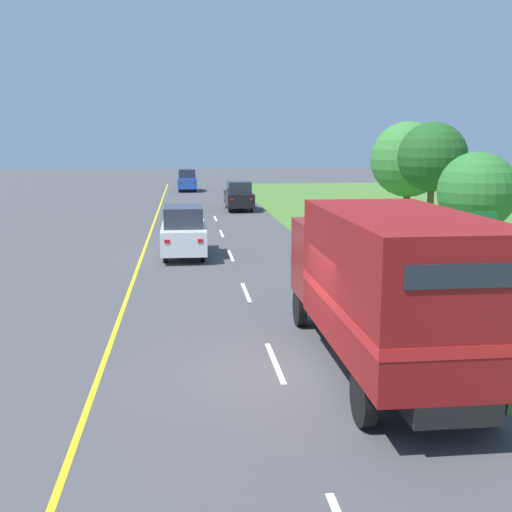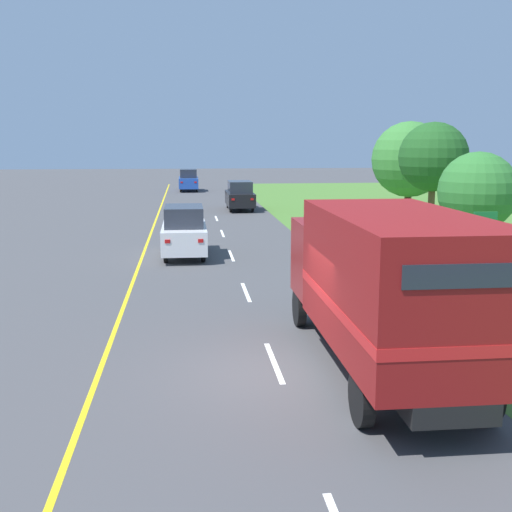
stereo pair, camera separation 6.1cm
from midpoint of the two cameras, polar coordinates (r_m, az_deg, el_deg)
ground_plane at (r=13.57m, az=1.92°, el=-10.25°), size 200.00×200.00×0.00m
grass_shoulder at (r=37.22m, az=18.40°, el=2.36°), size 20.00×76.96×0.01m
edge_line_yellow at (r=33.87m, az=-9.44°, el=2.02°), size 0.12×76.96×0.01m
centre_dash_near at (r=14.12m, az=1.57°, el=-9.41°), size 0.12×2.60×0.01m
centre_dash_mid_a at (r=20.42m, az=-0.99°, el=-3.22°), size 0.12×2.60×0.01m
centre_dash_mid_b at (r=26.86m, az=-2.32°, el=0.03°), size 0.12×2.60×0.01m
centre_dash_far at (r=33.36m, az=-3.13°, el=2.02°), size 0.12×2.60×0.01m
centre_dash_farthest at (r=39.90m, az=-3.67°, el=3.36°), size 0.12×2.60×0.01m
horse_trailer_truck at (r=13.25m, az=11.30°, el=-2.26°), size 2.57×8.06×3.41m
lead_car_white at (r=26.75m, az=-6.52°, el=2.19°), size 1.80×4.54×2.11m
lead_car_black_ahead at (r=44.63m, az=-1.59°, el=5.40°), size 1.80×4.60×2.01m
lead_car_blue_ahead at (r=62.02m, az=-6.18°, el=6.72°), size 1.80×4.60×2.11m
highway_sign at (r=19.01m, az=17.61°, el=0.69°), size 2.16×0.09×2.78m
roadside_tree_near at (r=24.54m, az=18.98°, el=5.40°), size 2.84×2.84×4.37m
roadside_tree_mid at (r=33.45m, az=15.37°, el=8.46°), size 3.45×3.45×5.68m
roadside_tree_far at (r=41.49m, az=13.35°, el=8.35°), size 4.69×4.69×5.95m
delineator_post at (r=15.49m, az=18.16°, el=-6.18°), size 0.08×0.08×0.95m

